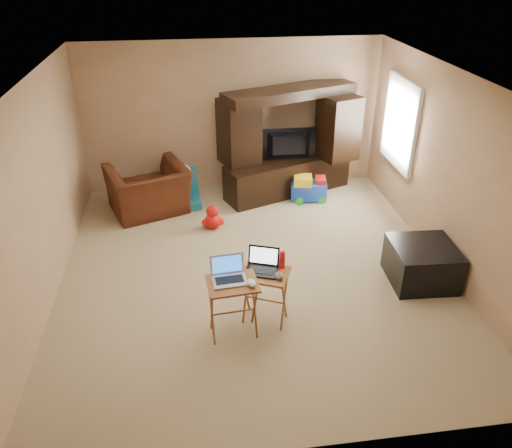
{
  "coord_description": "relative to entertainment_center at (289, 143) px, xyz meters",
  "views": [
    {
      "loc": [
        -0.72,
        -5.46,
        3.78
      ],
      "look_at": [
        0.0,
        -0.2,
        0.8
      ],
      "focal_mm": 35.0,
      "sensor_mm": 36.0,
      "label": 1
    }
  ],
  "objects": [
    {
      "name": "television",
      "position": [
        0.0,
        -0.04,
        -0.04
      ],
      "size": [
        0.92,
        0.12,
        0.53
      ],
      "primitive_type": "imported",
      "rotation": [
        0.0,
        0.0,
        3.14
      ],
      "color": "black",
      "rests_on": "entertainment_center"
    },
    {
      "name": "window_frame",
      "position": [
        1.57,
        -0.72,
        0.49
      ],
      "size": [
        0.06,
        1.14,
        1.34
      ],
      "primitive_type": "cube",
      "color": "white",
      "rests_on": "ground"
    },
    {
      "name": "entertainment_center",
      "position": [
        0.0,
        0.0,
        0.0
      ],
      "size": [
        2.27,
        1.32,
        1.82
      ],
      "primitive_type": "cube",
      "rotation": [
        0.0,
        0.0,
        0.37
      ],
      "color": "black",
      "rests_on": "floor"
    },
    {
      "name": "push_toy",
      "position": [
        0.3,
        -0.34,
        -0.69
      ],
      "size": [
        0.67,
        0.53,
        0.45
      ],
      "primitive_type": null,
      "rotation": [
        0.0,
        0.0,
        -0.19
      ],
      "color": "blue",
      "rests_on": "floor"
    },
    {
      "name": "water_bottle",
      "position": [
        -0.7,
        -3.23,
        -0.15
      ],
      "size": [
        0.06,
        0.06,
        0.2
      ],
      "primitive_type": "cylinder",
      "color": "red",
      "rests_on": "tray_table_right"
    },
    {
      "name": "tray_table_left",
      "position": [
        -1.28,
        -3.49,
        -0.56
      ],
      "size": [
        0.57,
        0.47,
        0.69
      ],
      "primitive_type": "cube",
      "rotation": [
        0.0,
        0.0,
        0.09
      ],
      "color": "#905922",
      "rests_on": "floor"
    },
    {
      "name": "ceiling",
      "position": [
        -0.89,
        -2.27,
        1.59
      ],
      "size": [
        5.5,
        5.5,
        0.0
      ],
      "primitive_type": "plane",
      "rotation": [
        3.14,
        0.0,
        0.0
      ],
      "color": "silver",
      "rests_on": "ground"
    },
    {
      "name": "floor",
      "position": [
        -0.89,
        -2.27,
        -0.91
      ],
      "size": [
        5.5,
        5.5,
        0.0
      ],
      "primitive_type": "plane",
      "color": "#C6B389",
      "rests_on": "ground"
    },
    {
      "name": "wall_front",
      "position": [
        -0.89,
        -5.02,
        0.34
      ],
      "size": [
        5.0,
        0.0,
        5.0
      ],
      "primitive_type": "plane",
      "rotation": [
        -1.57,
        0.0,
        0.0
      ],
      "color": "tan",
      "rests_on": "ground"
    },
    {
      "name": "wall_right",
      "position": [
        1.61,
        -2.27,
        0.34
      ],
      "size": [
        0.0,
        5.5,
        5.5
      ],
      "primitive_type": "plane",
      "rotation": [
        1.57,
        0.0,
        -1.57
      ],
      "color": "tan",
      "rests_on": "ground"
    },
    {
      "name": "recliner",
      "position": [
        -2.33,
        -0.41,
        -0.53
      ],
      "size": [
        1.45,
        1.37,
        0.76
      ],
      "primitive_type": "imported",
      "rotation": [
        0.0,
        0.0,
        3.5
      ],
      "color": "#4B2110",
      "rests_on": "floor"
    },
    {
      "name": "mouse_left",
      "position": [
        -1.09,
        -3.56,
        -0.19
      ],
      "size": [
        0.11,
        0.15,
        0.06
      ],
      "primitive_type": "ellipsoid",
      "rotation": [
        0.0,
        0.0,
        0.14
      ],
      "color": "white",
      "rests_on": "tray_table_left"
    },
    {
      "name": "laptop_left",
      "position": [
        -1.31,
        -3.46,
        -0.1
      ],
      "size": [
        0.38,
        0.32,
        0.24
      ],
      "primitive_type": "cube",
      "rotation": [
        0.0,
        0.0,
        0.08
      ],
      "color": "#B2B3B7",
      "rests_on": "tray_table_left"
    },
    {
      "name": "window_pane",
      "position": [
        1.59,
        -0.72,
        0.49
      ],
      "size": [
        0.0,
        1.2,
        1.2
      ],
      "primitive_type": "plane",
      "rotation": [
        1.57,
        0.0,
        -1.57
      ],
      "color": "white",
      "rests_on": "ground"
    },
    {
      "name": "plush_toy",
      "position": [
        -1.36,
        -1.1,
        -0.72
      ],
      "size": [
        0.35,
        0.29,
        0.39
      ],
      "primitive_type": null,
      "color": "red",
      "rests_on": "floor"
    },
    {
      "name": "wall_left",
      "position": [
        -3.39,
        -2.27,
        0.34
      ],
      "size": [
        0.0,
        5.5,
        5.5
      ],
      "primitive_type": "plane",
      "rotation": [
        1.57,
        0.0,
        1.57
      ],
      "color": "tan",
      "rests_on": "ground"
    },
    {
      "name": "ottoman",
      "position": [
        1.19,
        -2.81,
        -0.66
      ],
      "size": [
        0.83,
        0.83,
        0.5
      ],
      "primitive_type": "cube",
      "rotation": [
        0.0,
        0.0,
        -0.06
      ],
      "color": "black",
      "rests_on": "floor"
    },
    {
      "name": "wall_back",
      "position": [
        -0.89,
        0.48,
        0.34
      ],
      "size": [
        5.0,
        0.0,
        5.0
      ],
      "primitive_type": "plane",
      "rotation": [
        1.57,
        0.0,
        0.0
      ],
      "color": "tan",
      "rests_on": "ground"
    },
    {
      "name": "tray_table_right",
      "position": [
        -0.9,
        -3.31,
        -0.58
      ],
      "size": [
        0.63,
        0.58,
        0.66
      ],
      "primitive_type": "cube",
      "rotation": [
        0.0,
        0.0,
        -0.43
      ],
      "color": "#9E6226",
      "rests_on": "floor"
    },
    {
      "name": "child_rocker",
      "position": [
        -1.78,
        -0.32,
        -0.6
      ],
      "size": [
        0.57,
        0.62,
        0.61
      ],
      "primitive_type": null,
      "rotation": [
        0.0,
        0.0,
        0.23
      ],
      "color": "#176382",
      "rests_on": "floor"
    },
    {
      "name": "laptop_right",
      "position": [
        -0.94,
        -3.29,
        -0.13
      ],
      "size": [
        0.42,
        0.38,
        0.24
      ],
      "primitive_type": "cube",
      "rotation": [
        0.0,
        0.0,
        -0.35
      ],
      "color": "black",
      "rests_on": "tray_table_right"
    },
    {
      "name": "mouse_right",
      "position": [
        -0.77,
        -3.43,
        -0.22
      ],
      "size": [
        0.1,
        0.14,
        0.05
      ],
      "primitive_type": "ellipsoid",
      "rotation": [
        0.0,
        0.0,
        -0.1
      ],
      "color": "#44454A",
      "rests_on": "tray_table_right"
    }
  ]
}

